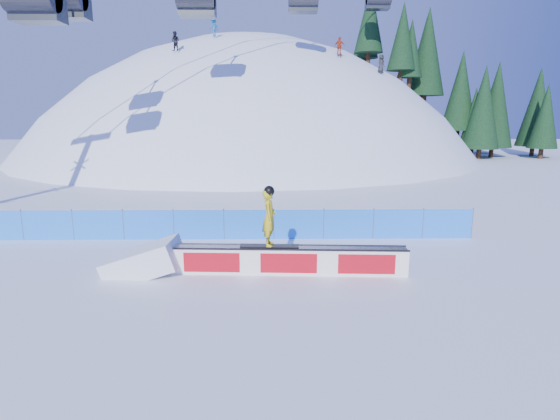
{
  "coord_description": "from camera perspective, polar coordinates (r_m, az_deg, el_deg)",
  "views": [
    {
      "loc": [
        3.0,
        -12.45,
        4.88
      ],
      "look_at": [
        3.22,
        2.64,
        1.6
      ],
      "focal_mm": 28.0,
      "sensor_mm": 36.0,
      "label": 1
    }
  ],
  "objects": [
    {
      "name": "treeline",
      "position": [
        57.16,
        21.18,
        16.15
      ],
      "size": [
        25.85,
        12.08,
        22.2
      ],
      "color": "#321F14",
      "rests_on": "ground"
    },
    {
      "name": "snow_hill",
      "position": [
        59.14,
        -3.75,
        -10.55
      ],
      "size": [
        64.0,
        64.0,
        64.0
      ],
      "color": "white",
      "rests_on": "ground"
    },
    {
      "name": "snow_ramp",
      "position": [
        14.71,
        -17.25,
        -7.69
      ],
      "size": [
        2.49,
        1.63,
        1.51
      ],
      "primitive_type": null,
      "rotation": [
        0.0,
        -0.31,
        -0.05
      ],
      "color": "white",
      "rests_on": "ground"
    },
    {
      "name": "rail_box",
      "position": [
        13.77,
        1.15,
        -6.57
      ],
      "size": [
        7.38,
        0.88,
        0.88
      ],
      "rotation": [
        0.0,
        0.0,
        -0.05
      ],
      "color": "white",
      "rests_on": "ground"
    },
    {
      "name": "snowboarder",
      "position": [
        13.41,
        -1.41,
        -0.92
      ],
      "size": [
        1.85,
        0.67,
        1.91
      ],
      "rotation": [
        0.0,
        0.0,
        1.51
      ],
      "color": "black",
      "rests_on": "rail_box"
    },
    {
      "name": "distant_skiers",
      "position": [
        43.53,
        -1.84,
        21.05
      ],
      "size": [
        19.87,
        4.46,
        5.08
      ],
      "color": "black",
      "rests_on": "ground"
    },
    {
      "name": "ground",
      "position": [
        13.7,
        -13.59,
        -8.97
      ],
      "size": [
        160.0,
        160.0,
        0.0
      ],
      "primitive_type": "plane",
      "color": "white",
      "rests_on": "ground"
    },
    {
      "name": "safety_fence",
      "position": [
        17.73,
        -10.56,
        -1.92
      ],
      "size": [
        22.05,
        0.05,
        1.3
      ],
      "color": "#1F76F9",
      "rests_on": "ground"
    }
  ]
}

